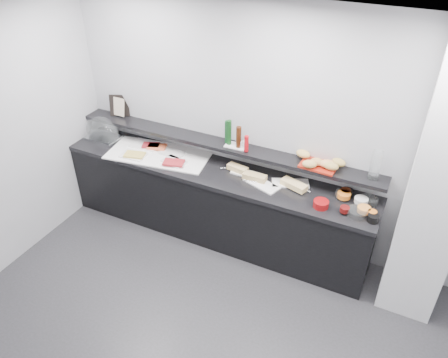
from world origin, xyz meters
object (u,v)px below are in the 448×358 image
at_px(framed_print, 120,105).
at_px(carafe, 375,165).
at_px(cloche_base, 103,138).
at_px(condiment_tray, 236,146).
at_px(bread_tray, 319,165).
at_px(sandwich_plate_mid, 262,184).

relative_size(framed_print, carafe, 0.87).
height_order(cloche_base, framed_print, framed_print).
relative_size(condiment_tray, carafe, 0.78).
xyz_separation_m(cloche_base, framed_print, (0.12, 0.24, 0.36)).
xyz_separation_m(bread_tray, carafe, (0.53, 0.01, 0.14)).
height_order(condiment_tray, bread_tray, bread_tray).
height_order(sandwich_plate_mid, condiment_tray, condiment_tray).
xyz_separation_m(sandwich_plate_mid, carafe, (1.05, 0.23, 0.39)).
distance_m(cloche_base, bread_tray, 2.66).
height_order(cloche_base, condiment_tray, condiment_tray).
bearing_deg(framed_print, bread_tray, -26.26).
distance_m(framed_print, bread_tray, 2.53).
height_order(framed_print, carafe, carafe).
height_order(condiment_tray, carafe, carafe).
bearing_deg(condiment_tray, bread_tray, -2.54).
distance_m(cloche_base, framed_print, 0.45).
bearing_deg(bread_tray, cloche_base, -173.56).
relative_size(framed_print, bread_tray, 0.72).
bearing_deg(framed_print, condiment_tray, -27.26).
relative_size(sandwich_plate_mid, carafe, 1.29).
xyz_separation_m(framed_print, condiment_tray, (1.61, -0.08, -0.12)).
height_order(sandwich_plate_mid, framed_print, framed_print).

